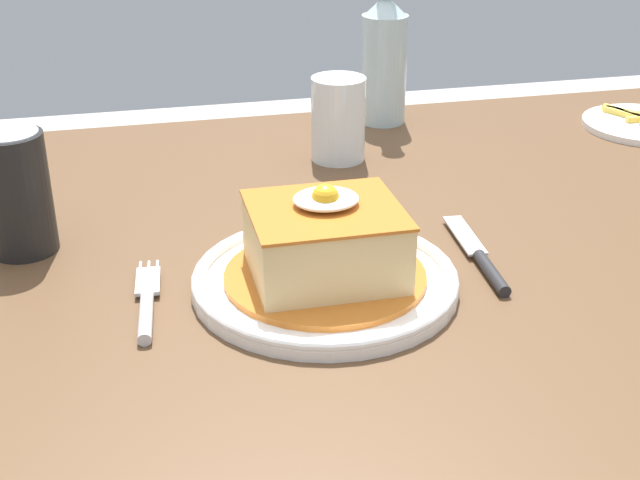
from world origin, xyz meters
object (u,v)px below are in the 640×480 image
at_px(beer_bottle_clear, 384,52).
at_px(knife, 483,261).
at_px(soda_can, 17,193).
at_px(drinking_glass, 338,125).
at_px(fork, 147,305).
at_px(main_plate, 325,280).

bearing_deg(beer_bottle_clear, knife, -94.49).
relative_size(soda_can, drinking_glass, 1.18).
relative_size(fork, drinking_glass, 1.35).
xyz_separation_m(fork, beer_bottle_clear, (0.36, 0.46, 0.09)).
bearing_deg(beer_bottle_clear, drinking_glass, -127.10).
xyz_separation_m(fork, knife, (0.32, 0.01, 0.00)).
bearing_deg(drinking_glass, soda_can, -154.35).
relative_size(fork, beer_bottle_clear, 0.53).
relative_size(main_plate, beer_bottle_clear, 0.92).
distance_m(knife, soda_can, 0.46).
xyz_separation_m(main_plate, beer_bottle_clear, (0.19, 0.45, 0.09)).
height_order(soda_can, beer_bottle_clear, beer_bottle_clear).
bearing_deg(fork, soda_can, 126.75).
bearing_deg(main_plate, drinking_glass, 73.58).
xyz_separation_m(soda_can, beer_bottle_clear, (0.47, 0.31, 0.04)).
bearing_deg(soda_can, main_plate, -28.10).
distance_m(main_plate, drinking_glass, 0.34).
relative_size(main_plate, soda_can, 1.97).
bearing_deg(knife, beer_bottle_clear, 85.51).
xyz_separation_m(knife, beer_bottle_clear, (0.04, 0.45, 0.09)).
xyz_separation_m(knife, drinking_glass, (-0.06, 0.32, 0.04)).
relative_size(knife, soda_can, 1.34).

